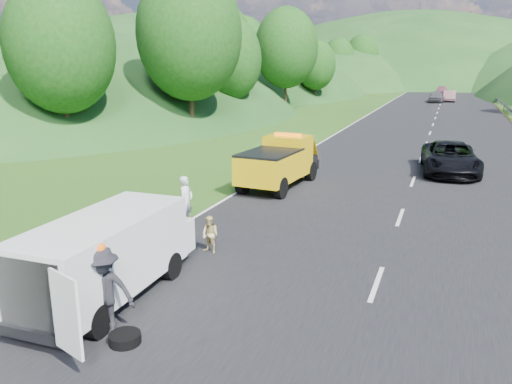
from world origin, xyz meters
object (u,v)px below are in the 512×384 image
at_px(child, 211,253).
at_px(passing_suv, 449,173).
at_px(tow_truck, 279,162).
at_px(spare_tire, 125,344).
at_px(white_van, 108,253).
at_px(suitcase, 150,220).
at_px(worker, 107,334).
at_px(woman, 187,225).

bearing_deg(child, passing_suv, 79.65).
relative_size(tow_truck, spare_tire, 8.65).
xyz_separation_m(white_van, spare_tire, (1.50, -1.57, -1.14)).
bearing_deg(suitcase, spare_tire, -61.20).
distance_m(child, worker, 4.85).
distance_m(worker, passing_suv, 20.07).
relative_size(worker, spare_tire, 2.95).
xyz_separation_m(tow_truck, suitcase, (-2.19, -7.10, -0.84)).
bearing_deg(woman, passing_suv, -31.75).
bearing_deg(tow_truck, woman, -95.92).
height_order(child, passing_suv, passing_suv).
relative_size(spare_tire, passing_suv, 0.11).
bearing_deg(suitcase, worker, -64.67).
bearing_deg(child, tow_truck, 108.78).
relative_size(worker, suitcase, 3.31).
xyz_separation_m(child, suitcase, (-2.91, 1.34, 0.28)).
bearing_deg(child, white_van, -90.95).
distance_m(white_van, woman, 5.69).
height_order(tow_truck, white_van, tow_truck).
distance_m(woman, worker, 7.16).
bearing_deg(worker, white_van, 98.28).
bearing_deg(passing_suv, child, -119.85).
xyz_separation_m(white_van, child, (0.91, 3.43, -1.14)).
relative_size(woman, passing_suv, 0.30).
xyz_separation_m(tow_truck, child, (0.72, -8.44, -1.13)).
bearing_deg(passing_suv, suitcase, -131.50).
bearing_deg(spare_tire, worker, 164.00).
height_order(white_van, woman, white_van).
relative_size(white_van, suitcase, 10.11).
distance_m(woman, child, 2.80).
bearing_deg(spare_tire, passing_suv, 73.15).
height_order(tow_truck, spare_tire, tow_truck).
distance_m(tow_truck, worker, 13.36).
distance_m(worker, spare_tire, 0.58).
bearing_deg(white_van, woman, 98.73).
relative_size(white_van, worker, 3.05).
distance_m(tow_truck, suitcase, 7.48).
relative_size(white_van, child, 5.16).
height_order(worker, suitcase, worker).
distance_m(child, suitcase, 3.21).
relative_size(white_van, woman, 3.36).
distance_m(white_van, worker, 2.04).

